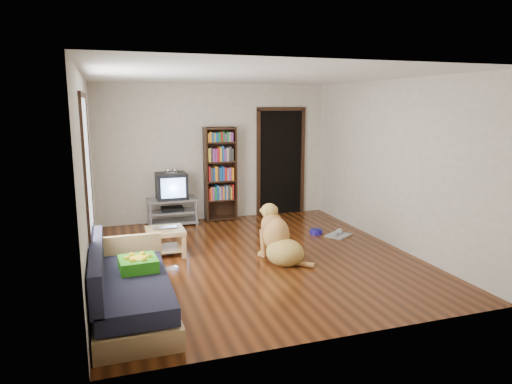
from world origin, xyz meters
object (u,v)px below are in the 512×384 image
object	(u,v)px
crt_tv	(171,185)
sofa	(129,293)
bookshelf	(220,169)
coffee_table	(165,237)
tv_stand	(172,211)
dog	(279,240)
green_cushion	(138,264)
grey_rag	(338,235)
dog_bowl	(316,232)
laptop	(165,229)

from	to	relation	value
crt_tv	sofa	xyz separation A→B (m)	(-0.97, -3.65, -0.48)
bookshelf	coffee_table	world-z (taller)	bookshelf
bookshelf	sofa	size ratio (longest dim) A/B	1.00
crt_tv	sofa	distance (m)	3.81
tv_stand	crt_tv	distance (m)	0.47
crt_tv	dog	bearing A→B (deg)	-65.16
dog	green_cushion	bearing A→B (deg)	-155.90
green_cushion	tv_stand	distance (m)	3.51
grey_rag	bookshelf	xyz separation A→B (m)	(-1.63, 1.75, 0.99)
sofa	bookshelf	bearing A→B (deg)	62.68
green_cushion	dog_bowl	bearing A→B (deg)	28.66
dog_bowl	bookshelf	distance (m)	2.23
dog_bowl	dog	size ratio (longest dim) A/B	0.24
crt_tv	sofa	size ratio (longest dim) A/B	0.32
tv_stand	bookshelf	bearing A→B (deg)	5.63
dog_bowl	dog	distance (m)	1.58
dog_bowl	bookshelf	bearing A→B (deg)	131.57
laptop	grey_rag	xyz separation A→B (m)	(2.93, 0.09, -0.40)
laptop	coffee_table	bearing A→B (deg)	93.87
laptop	grey_rag	world-z (taller)	laptop
dog_bowl	grey_rag	distance (m)	0.39
dog_bowl	crt_tv	bearing A→B (deg)	147.91
bookshelf	crt_tv	bearing A→B (deg)	-175.68
green_cushion	laptop	bearing A→B (deg)	69.27
dog_bowl	crt_tv	size ratio (longest dim) A/B	0.38
laptop	coffee_table	size ratio (longest dim) A/B	0.64
coffee_table	dog_bowl	bearing A→B (deg)	6.76
tv_stand	coffee_table	size ratio (longest dim) A/B	1.64
dog_bowl	coffee_table	size ratio (longest dim) A/B	0.40
crt_tv	dog	xyz separation A→B (m)	(1.17, -2.52, -0.44)
crt_tv	coffee_table	xyz separation A→B (m)	(-0.35, -1.74, -0.46)
dog_bowl	crt_tv	distance (m)	2.79
dog	grey_rag	bearing A→B (deg)	30.47
bookshelf	tv_stand	bearing A→B (deg)	-174.37
laptop	sofa	world-z (taller)	sofa
dog	sofa	bearing A→B (deg)	-152.04
dog	coffee_table	bearing A→B (deg)	152.91
laptop	dog_bowl	bearing A→B (deg)	11.27
crt_tv	bookshelf	distance (m)	0.99
tv_stand	sofa	xyz separation A→B (m)	(-0.97, -3.63, -0.01)
green_cushion	crt_tv	xyz separation A→B (m)	(0.85, 3.42, 0.26)
grey_rag	bookshelf	distance (m)	2.59
sofa	grey_rag	bearing A→B (deg)	28.98
laptop	dog_bowl	size ratio (longest dim) A/B	1.60
laptop	tv_stand	size ratio (longest dim) A/B	0.39
green_cushion	dog	size ratio (longest dim) A/B	0.43
tv_stand	coffee_table	xyz separation A→B (m)	(-0.35, -1.72, 0.01)
sofa	coffee_table	xyz separation A→B (m)	(0.63, 1.91, 0.02)
tv_stand	sofa	bearing A→B (deg)	-105.02
sofa	coffee_table	size ratio (longest dim) A/B	3.27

